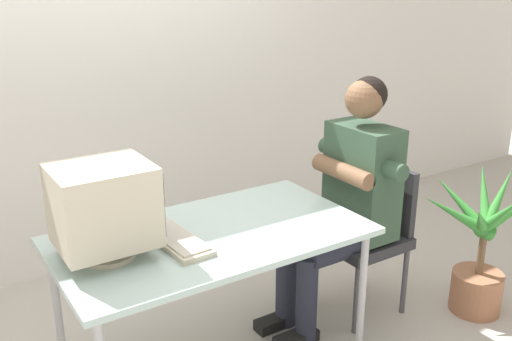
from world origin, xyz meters
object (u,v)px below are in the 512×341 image
(potted_plant, at_px, (480,251))
(crt_monitor, at_px, (105,206))
(desk, at_px, (212,243))
(office_chair, at_px, (369,229))
(person_seated, at_px, (347,195))
(keyboard, at_px, (176,240))

(potted_plant, bearing_deg, crt_monitor, 168.69)
(desk, relative_size, crt_monitor, 3.54)
(office_chair, distance_m, potted_plant, 0.62)
(office_chair, xyz_separation_m, person_seated, (-0.18, -0.00, 0.24))
(keyboard, bearing_deg, desk, 3.82)
(crt_monitor, height_order, person_seated, person_seated)
(office_chair, bearing_deg, keyboard, -178.39)
(crt_monitor, bearing_deg, person_seated, -0.34)
(keyboard, bearing_deg, crt_monitor, 171.84)
(desk, height_order, office_chair, office_chair)
(person_seated, bearing_deg, keyboard, -178.10)
(person_seated, bearing_deg, crt_monitor, 179.66)
(crt_monitor, relative_size, office_chair, 0.47)
(crt_monitor, relative_size, person_seated, 0.29)
(crt_monitor, bearing_deg, potted_plant, -11.31)
(keyboard, xyz_separation_m, office_chair, (1.17, 0.03, -0.25))
(crt_monitor, distance_m, office_chair, 1.53)
(desk, height_order, potted_plant, potted_plant)
(keyboard, xyz_separation_m, potted_plant, (1.65, -0.35, -0.36))
(crt_monitor, xyz_separation_m, person_seated, (1.28, -0.01, -0.22))
(crt_monitor, bearing_deg, desk, -3.55)
(desk, height_order, keyboard, keyboard)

